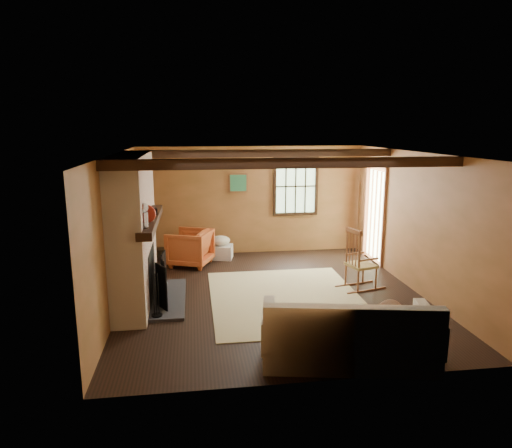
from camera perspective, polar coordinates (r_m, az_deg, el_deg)
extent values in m
plane|color=black|center=(7.89, 2.05, -8.82)|extent=(5.50, 5.50, 0.00)
cube|color=#A16239|center=(10.22, -0.56, 2.97)|extent=(5.00, 0.02, 2.40)
cube|color=#A16239|center=(4.96, 7.67, -6.99)|extent=(5.00, 0.02, 2.40)
cube|color=#A16239|center=(7.54, -16.95, -0.82)|extent=(0.02, 5.50, 2.40)
cube|color=#A16239|center=(8.35, 19.26, 0.24)|extent=(0.02, 5.50, 2.40)
cube|color=white|center=(7.39, 2.19, 8.85)|extent=(5.00, 5.50, 0.02)
cube|color=black|center=(6.22, 4.13, 7.59)|extent=(5.00, 0.12, 0.14)
cube|color=black|center=(8.58, 0.77, 8.83)|extent=(5.00, 0.12, 0.14)
cube|color=black|center=(10.33, 4.99, 4.70)|extent=(1.02, 0.06, 1.32)
cube|color=#B0D6A4|center=(10.36, 4.95, 4.72)|extent=(0.90, 0.01, 1.20)
cube|color=black|center=(10.34, 4.98, 4.71)|extent=(0.90, 0.03, 0.02)
cube|color=brown|center=(9.89, 14.60, 1.10)|extent=(0.06, 1.00, 2.06)
cube|color=#B0D6A4|center=(9.90, 14.75, 1.10)|extent=(0.01, 0.80, 1.85)
cube|color=brown|center=(10.11, -2.23, 5.15)|extent=(0.42, 0.03, 0.42)
cube|color=#236B64|center=(10.09, -2.23, 5.14)|extent=(0.36, 0.01, 0.36)
cube|color=#98543B|center=(7.50, -15.07, -0.77)|extent=(0.50, 2.20, 2.40)
cube|color=black|center=(7.69, -14.24, -6.22)|extent=(0.38, 1.00, 0.85)
cube|color=#323236|center=(7.79, -10.90, -9.13)|extent=(0.55, 1.80, 0.05)
cube|color=black|center=(7.44, -12.99, 0.41)|extent=(0.22, 2.30, 0.12)
cube|color=black|center=(7.24, -11.75, -7.67)|extent=(0.19, 0.31, 0.70)
cube|color=black|center=(7.58, -11.58, -6.76)|extent=(0.09, 0.35, 0.70)
cube|color=black|center=(7.92, -11.42, -5.93)|extent=(0.06, 0.35, 0.70)
cylinder|color=black|center=(7.09, -12.28, -11.07)|extent=(0.16, 0.16, 0.02)
cylinder|color=black|center=(6.95, -12.67, -8.74)|extent=(0.01, 0.01, 0.66)
cylinder|color=black|center=(6.97, -12.39, -8.65)|extent=(0.01, 0.01, 0.66)
cylinder|color=black|center=(7.00, -12.12, -8.55)|extent=(0.01, 0.01, 0.66)
cylinder|color=white|center=(6.60, -13.75, 0.47)|extent=(0.10, 0.10, 0.23)
sphere|color=white|center=(6.57, -13.82, 2.00)|extent=(0.13, 0.13, 0.13)
cylinder|color=#A22212|center=(6.99, -13.44, 1.27)|extent=(0.26, 0.11, 0.27)
cube|color=black|center=(7.60, -12.99, 1.53)|extent=(0.21, 0.15, 0.11)
cylinder|color=black|center=(7.84, -12.84, 1.81)|extent=(0.08, 0.08, 0.09)
cylinder|color=black|center=(8.01, -12.73, 1.98)|extent=(0.07, 0.07, 0.08)
cube|color=#CCBE88|center=(7.75, 3.78, -9.23)|extent=(2.50, 3.00, 0.01)
cube|color=tan|center=(8.29, 13.02, -5.03)|extent=(0.53, 0.55, 0.05)
cube|color=brown|center=(8.02, 12.14, -0.90)|extent=(0.16, 0.43, 0.08)
cylinder|color=brown|center=(8.31, 14.76, -6.55)|extent=(0.03, 0.03, 0.41)
cylinder|color=brown|center=(8.60, 13.24, -5.85)|extent=(0.03, 0.03, 0.41)
cylinder|color=brown|center=(8.10, 12.64, -6.94)|extent=(0.03, 0.03, 0.41)
cylinder|color=brown|center=(8.39, 11.15, -6.21)|extent=(0.03, 0.03, 0.41)
cylinder|color=brown|center=(7.94, 12.82, -3.29)|extent=(0.03, 0.03, 0.70)
cylinder|color=brown|center=(8.24, 11.30, -2.67)|extent=(0.03, 0.03, 0.70)
cylinder|color=brown|center=(8.02, 12.42, -3.26)|extent=(0.02, 0.02, 0.58)
cylinder|color=brown|center=(8.10, 12.04, -3.10)|extent=(0.02, 0.02, 0.58)
cylinder|color=brown|center=(8.17, 11.67, -2.95)|extent=(0.02, 0.02, 0.58)
cube|color=brown|center=(8.08, 13.92, -4.33)|extent=(0.39, 0.14, 0.03)
cube|color=brown|center=(8.40, 12.25, -3.62)|extent=(0.39, 0.14, 0.03)
cube|color=brown|center=(8.27, 13.65, -8.07)|extent=(0.78, 0.24, 0.03)
cube|color=brown|center=(8.56, 12.15, -7.31)|extent=(0.78, 0.24, 0.03)
cube|color=silver|center=(5.89, 11.34, -14.23)|extent=(2.18, 1.29, 0.45)
cube|color=silver|center=(5.40, 12.09, -12.83)|extent=(2.04, 0.53, 0.56)
cube|color=silver|center=(5.74, 1.55, -12.45)|extent=(0.31, 0.93, 0.41)
cube|color=silver|center=(6.03, 20.80, -12.06)|extent=(0.31, 0.93, 0.41)
ellipsoid|color=silver|center=(5.94, 16.30, -10.69)|extent=(0.39, 0.20, 0.37)
cylinder|color=brown|center=(10.26, -11.95, -3.80)|extent=(0.38, 0.12, 0.12)
cylinder|color=brown|center=(10.25, -11.25, -3.78)|extent=(0.38, 0.12, 0.12)
cylinder|color=brown|center=(10.24, -10.55, -3.77)|extent=(0.38, 0.12, 0.12)
cylinder|color=brown|center=(10.23, -11.98, -3.18)|extent=(0.38, 0.12, 0.12)
cylinder|color=brown|center=(10.22, -11.28, -3.16)|extent=(0.38, 0.12, 0.12)
cylinder|color=brown|center=(10.21, -10.58, -3.14)|extent=(0.38, 0.12, 0.12)
cube|color=silver|center=(9.96, -4.44, -3.50)|extent=(0.57, 0.48, 0.30)
ellipsoid|color=silver|center=(9.89, -4.46, -2.08)|extent=(0.47, 0.40, 0.21)
imported|color=#BF6026|center=(9.50, -8.25, -2.95)|extent=(1.06, 1.04, 0.75)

